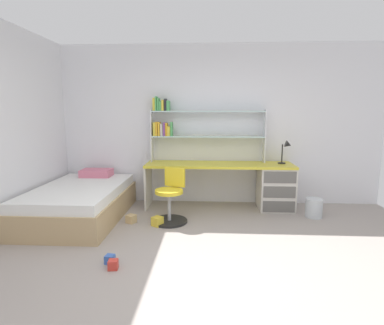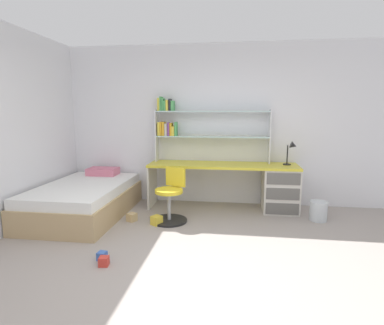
% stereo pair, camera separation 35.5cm
% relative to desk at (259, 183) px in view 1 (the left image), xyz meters
% --- Properties ---
extents(ground_plane, '(5.94, 6.24, 0.02)m').
position_rel_desk_xyz_m(ground_plane, '(-0.89, -2.29, -0.43)').
color(ground_plane, '#9E938C').
extents(room_shell, '(5.94, 6.24, 2.70)m').
position_rel_desk_xyz_m(room_shell, '(-2.17, -1.00, 0.92)').
color(room_shell, silver).
rests_on(room_shell, ground_plane).
extents(desk, '(2.39, 0.62, 0.74)m').
position_rel_desk_xyz_m(desk, '(0.00, 0.00, 0.00)').
color(desk, gold).
rests_on(desk, ground_plane).
extents(bookshelf_hutch, '(1.90, 0.22, 1.08)m').
position_rel_desk_xyz_m(bookshelf_hutch, '(-1.16, 0.19, 0.95)').
color(bookshelf_hutch, silver).
rests_on(bookshelf_hutch, desk).
extents(desk_lamp, '(0.20, 0.17, 0.38)m').
position_rel_desk_xyz_m(desk_lamp, '(0.42, 0.02, 0.57)').
color(desk_lamp, black).
rests_on(desk_lamp, desk).
extents(swivel_chair, '(0.52, 0.52, 0.77)m').
position_rel_desk_xyz_m(swivel_chair, '(-1.38, -0.72, -0.12)').
color(swivel_chair, black).
rests_on(swivel_chair, ground_plane).
extents(bed_platform, '(1.21, 1.94, 0.61)m').
position_rel_desk_xyz_m(bed_platform, '(-2.73, -0.65, -0.18)').
color(bed_platform, tan).
rests_on(bed_platform, ground_plane).
extents(waste_bin, '(0.25, 0.25, 0.29)m').
position_rel_desk_xyz_m(waste_bin, '(0.76, -0.41, -0.28)').
color(waste_bin, silver).
rests_on(waste_bin, ground_plane).
extents(toy_block_yellow_0, '(0.18, 0.18, 0.13)m').
position_rel_desk_xyz_m(toy_block_yellow_0, '(-1.54, -0.90, -0.36)').
color(toy_block_yellow_0, gold).
rests_on(toy_block_yellow_0, ground_plane).
extents(toy_block_blue_1, '(0.10, 0.10, 0.09)m').
position_rel_desk_xyz_m(toy_block_blue_1, '(-1.86, -2.01, -0.38)').
color(toy_block_blue_1, '#3860B7').
rests_on(toy_block_blue_1, ground_plane).
extents(toy_block_natural_2, '(0.16, 0.16, 0.12)m').
position_rel_desk_xyz_m(toy_block_natural_2, '(-1.93, -0.81, -0.36)').
color(toy_block_natural_2, tan).
rests_on(toy_block_natural_2, ground_plane).
extents(toy_block_red_3, '(0.11, 0.11, 0.10)m').
position_rel_desk_xyz_m(toy_block_red_3, '(-1.79, -2.13, -0.38)').
color(toy_block_red_3, red).
rests_on(toy_block_red_3, ground_plane).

